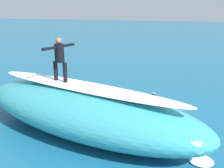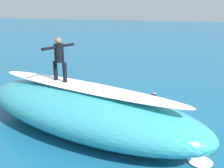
{
  "view_description": "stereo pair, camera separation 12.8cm",
  "coord_description": "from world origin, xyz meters",
  "px_view_note": "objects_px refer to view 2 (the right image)",
  "views": [
    {
      "loc": [
        -3.08,
        10.17,
        4.46
      ],
      "look_at": [
        -0.52,
        -0.02,
        1.31
      ],
      "focal_mm": 43.75,
      "sensor_mm": 36.0,
      "label": 1
    },
    {
      "loc": [
        -3.2,
        10.13,
        4.46
      ],
      "look_at": [
        -0.52,
        -0.02,
        1.31
      ],
      "focal_mm": 43.75,
      "sensor_mm": 36.0,
      "label": 2
    }
  ],
  "objects_px": {
    "surfboard_paddling": "(152,103)",
    "surfer_paddling": "(152,101)",
    "surfboard_riding": "(61,82)",
    "surfer_riding": "(59,56)"
  },
  "relations": [
    {
      "from": "surfboard_paddling",
      "to": "surfer_paddling",
      "type": "bearing_deg",
      "value": 180.0
    },
    {
      "from": "surfboard_riding",
      "to": "surfer_riding",
      "type": "bearing_deg",
      "value": 20.93
    },
    {
      "from": "surfboard_riding",
      "to": "surfboard_paddling",
      "type": "xyz_separation_m",
      "value": [
        -2.98,
        -3.12,
        -1.67
      ]
    },
    {
      "from": "surfboard_paddling",
      "to": "surfer_paddling",
      "type": "xyz_separation_m",
      "value": [
        0.0,
        0.13,
        0.18
      ]
    },
    {
      "from": "surfer_riding",
      "to": "surfboard_riding",
      "type": "bearing_deg",
      "value": -159.07
    },
    {
      "from": "surfer_riding",
      "to": "surfboard_paddling",
      "type": "xyz_separation_m",
      "value": [
        -2.98,
        -3.12,
        -2.61
      ]
    },
    {
      "from": "surfboard_riding",
      "to": "surfer_paddling",
      "type": "relative_size",
      "value": 1.32
    },
    {
      "from": "surfboard_riding",
      "to": "surfer_riding",
      "type": "xyz_separation_m",
      "value": [
        0.0,
        0.0,
        0.94
      ]
    },
    {
      "from": "surfboard_paddling",
      "to": "surfer_paddling",
      "type": "distance_m",
      "value": 0.22
    },
    {
      "from": "surfer_riding",
      "to": "surfboard_paddling",
      "type": "distance_m",
      "value": 5.05
    }
  ]
}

